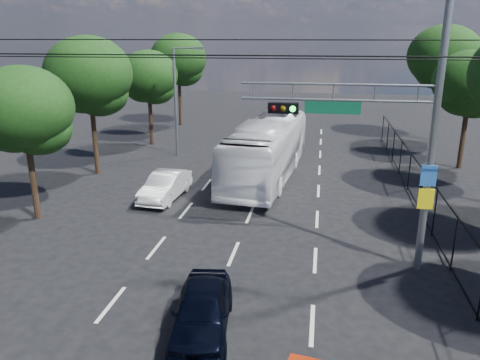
% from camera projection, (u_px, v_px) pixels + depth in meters
% --- Properties ---
extents(lane_markings, '(6.12, 38.00, 0.01)m').
position_uv_depth(lane_markings, '(256.00, 200.00, 22.98)').
color(lane_markings, beige).
rests_on(lane_markings, ground).
extents(signal_mast, '(6.43, 0.39, 9.50)m').
position_uv_depth(signal_mast, '(395.00, 117.00, 14.91)').
color(signal_mast, slate).
rests_on(signal_mast, ground).
extents(streetlight_left, '(2.09, 0.22, 7.08)m').
position_uv_depth(streetlight_left, '(178.00, 97.00, 30.39)').
color(streetlight_left, slate).
rests_on(streetlight_left, ground).
extents(utility_wires, '(22.00, 5.04, 0.74)m').
position_uv_depth(utility_wires, '(237.00, 51.00, 15.98)').
color(utility_wires, black).
rests_on(utility_wires, ground).
extents(fence_right, '(0.06, 34.03, 2.00)m').
position_uv_depth(fence_right, '(429.00, 202.00, 19.70)').
color(fence_right, black).
rests_on(fence_right, ground).
extents(tree_right_d, '(4.32, 4.32, 7.02)m').
position_uv_depth(tree_right_d, '(470.00, 88.00, 27.21)').
color(tree_right_d, black).
rests_on(tree_right_d, ground).
extents(tree_right_e, '(5.28, 5.28, 8.58)m').
position_uv_depth(tree_right_e, '(444.00, 61.00, 34.39)').
color(tree_right_e, black).
rests_on(tree_right_e, ground).
extents(tree_left_b, '(4.08, 4.08, 6.63)m').
position_uv_depth(tree_left_b, '(25.00, 115.00, 19.40)').
color(tree_left_b, black).
rests_on(tree_left_b, ground).
extents(tree_left_c, '(4.80, 4.80, 7.80)m').
position_uv_depth(tree_left_c, '(90.00, 80.00, 25.85)').
color(tree_left_c, black).
rests_on(tree_left_c, ground).
extents(tree_left_d, '(4.20, 4.20, 6.83)m').
position_uv_depth(tree_left_d, '(149.00, 80.00, 33.51)').
color(tree_left_d, black).
rests_on(tree_left_d, ground).
extents(tree_left_e, '(4.92, 4.92, 7.99)m').
position_uv_depth(tree_left_e, '(179.00, 62.00, 40.84)').
color(tree_left_e, black).
rests_on(tree_left_e, ground).
extents(navy_hatchback, '(2.00, 3.94, 1.29)m').
position_uv_depth(navy_hatchback, '(202.00, 310.00, 12.61)').
color(navy_hatchback, black).
rests_on(navy_hatchback, ground).
extents(white_bus, '(3.79, 11.95, 3.27)m').
position_uv_depth(white_bus, '(267.00, 149.00, 26.23)').
color(white_bus, white).
rests_on(white_bus, ground).
extents(white_van, '(1.67, 4.09, 1.32)m').
position_uv_depth(white_van, '(165.00, 186.00, 23.04)').
color(white_van, silver).
rests_on(white_van, ground).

